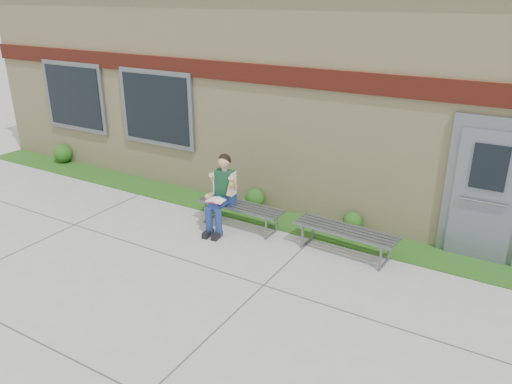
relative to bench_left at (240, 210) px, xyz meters
The scene contains 9 objects.
ground 2.06m from the bench_left, 80.24° to the right, with size 80.00×80.00×0.00m, color #9E9E99.
grass_strip 0.76m from the bench_left, 60.16° to the left, with size 16.00×0.80×0.02m, color #2D5115.
school_building 4.38m from the bench_left, 85.08° to the left, with size 16.20×6.22×4.20m.
bench_left is the anchor object (origin of this frame).
bench_right 2.00m from the bench_left, ahead, with size 1.71×0.57×0.44m.
girl 0.49m from the bench_left, 141.12° to the right, with size 0.53×0.86×1.35m.
shrub_west 5.80m from the bench_left, behind, with size 0.45×0.45×0.45m, color #2D5115.
shrub_mid 0.88m from the bench_left, 102.90° to the left, with size 0.38×0.38×0.38m, color #2D5115.
shrub_east 2.01m from the bench_left, 25.13° to the left, with size 0.34×0.34×0.34m, color #2D5115.
Camera 1 is at (4.07, -4.92, 3.96)m, focal length 35.00 mm.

